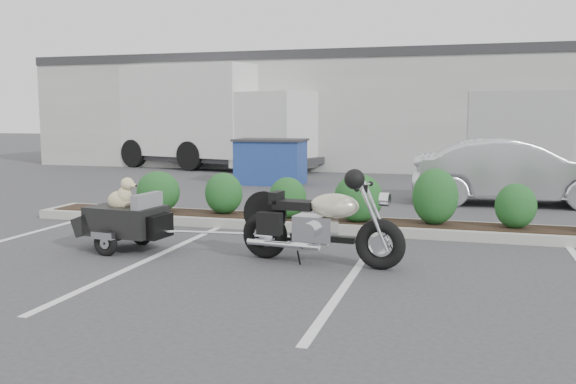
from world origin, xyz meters
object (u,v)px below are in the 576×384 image
(sedan, at_px, (514,172))
(delivery_truck, at_px, (217,120))
(dumpster, at_px, (271,161))
(pet_trailer, at_px, (125,219))
(motorcycle, at_px, (319,225))

(sedan, bearing_deg, delivery_truck, 51.68)
(delivery_truck, bearing_deg, dumpster, -35.54)
(sedan, height_order, delivery_truck, delivery_truck)
(pet_trailer, bearing_deg, dumpster, 100.42)
(motorcycle, height_order, dumpster, motorcycle)
(pet_trailer, height_order, delivery_truck, delivery_truck)
(dumpster, bearing_deg, sedan, -21.77)
(pet_trailer, height_order, sedan, sedan)
(motorcycle, relative_size, dumpster, 1.15)
(motorcycle, distance_m, dumpster, 9.06)
(motorcycle, relative_size, sedan, 0.52)
(motorcycle, relative_size, delivery_truck, 0.27)
(sedan, xyz_separation_m, dumpster, (-6.09, 2.25, -0.06))
(dumpster, relative_size, delivery_truck, 0.23)
(motorcycle, relative_size, pet_trailer, 1.24)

